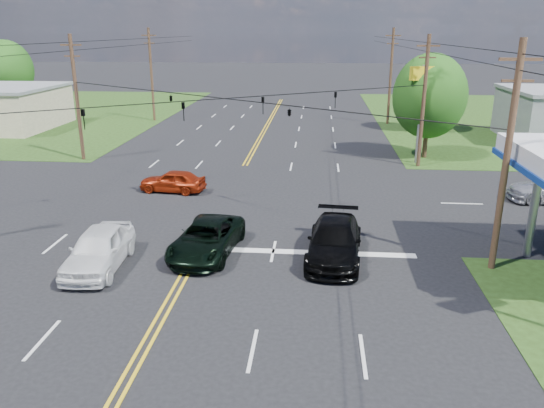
# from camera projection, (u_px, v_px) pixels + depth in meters

# --- Properties ---
(ground) EXTENTS (280.00, 280.00, 0.00)m
(ground) POSITION_uv_depth(u_px,v_px,m) (227.00, 198.00, 32.37)
(ground) COLOR black
(ground) RESTS_ON ground
(stop_bar) EXTENTS (10.00, 0.50, 0.02)m
(stop_bar) POSITION_uv_depth(u_px,v_px,m) (306.00, 253.00, 24.40)
(stop_bar) COLOR silver
(stop_bar) RESTS_ON ground
(pole_se) EXTENTS (1.60, 0.28, 9.50)m
(pole_se) POSITION_uv_depth(u_px,v_px,m) (507.00, 157.00, 21.26)
(pole_se) COLOR #412D1B
(pole_se) RESTS_ON ground
(pole_nw) EXTENTS (1.60, 0.28, 9.50)m
(pole_nw) POSITION_uv_depth(u_px,v_px,m) (77.00, 97.00, 40.41)
(pole_nw) COLOR #412D1B
(pole_nw) RESTS_ON ground
(pole_ne) EXTENTS (1.60, 0.28, 9.50)m
(pole_ne) POSITION_uv_depth(u_px,v_px,m) (424.00, 100.00, 38.30)
(pole_ne) COLOR #412D1B
(pole_ne) RESTS_ON ground
(pole_left_far) EXTENTS (1.60, 0.28, 10.00)m
(pole_left_far) POSITION_uv_depth(u_px,v_px,m) (151.00, 74.00, 58.31)
(pole_left_far) COLOR #412D1B
(pole_left_far) RESTS_ON ground
(pole_right_far) EXTENTS (1.60, 0.28, 10.00)m
(pole_right_far) POSITION_uv_depth(u_px,v_px,m) (391.00, 75.00, 56.20)
(pole_right_far) COLOR #412D1B
(pole_right_far) RESTS_ON ground
(span_wire_signals) EXTENTS (26.00, 18.00, 1.13)m
(span_wire_signals) POSITION_uv_depth(u_px,v_px,m) (224.00, 99.00, 30.50)
(span_wire_signals) COLOR black
(span_wire_signals) RESTS_ON ground
(power_lines) EXTENTS (26.04, 100.00, 0.64)m
(power_lines) POSITION_uv_depth(u_px,v_px,m) (217.00, 53.00, 27.79)
(power_lines) COLOR black
(power_lines) RESTS_ON ground
(tree_right_a) EXTENTS (5.70, 5.70, 8.18)m
(tree_right_a) POSITION_uv_depth(u_px,v_px,m) (430.00, 96.00, 41.07)
(tree_right_a) COLOR #412D1B
(tree_right_a) RESTS_ON ground
(tree_right_b) EXTENTS (4.94, 4.94, 7.09)m
(tree_right_b) POSITION_uv_depth(u_px,v_px,m) (431.00, 89.00, 52.43)
(tree_right_b) COLOR #412D1B
(tree_right_b) RESTS_ON ground
(tree_far_l) EXTENTS (6.08, 6.08, 8.72)m
(tree_far_l) POSITION_uv_depth(u_px,v_px,m) (7.00, 70.00, 63.63)
(tree_far_l) COLOR #412D1B
(tree_far_l) RESTS_ON ground
(pickup_dkgreen) EXTENTS (3.08, 5.63, 1.50)m
(pickup_dkgreen) POSITION_uv_depth(u_px,v_px,m) (207.00, 238.00, 24.06)
(pickup_dkgreen) COLOR black
(pickup_dkgreen) RESTS_ON ground
(suv_black) EXTENTS (2.78, 5.87, 1.65)m
(suv_black) POSITION_uv_depth(u_px,v_px,m) (335.00, 241.00, 23.56)
(suv_black) COLOR black
(suv_black) RESTS_ON ground
(pickup_white) EXTENTS (2.30, 5.19, 1.74)m
(pickup_white) POSITION_uv_depth(u_px,v_px,m) (99.00, 249.00, 22.60)
(pickup_white) COLOR white
(pickup_white) RESTS_ON ground
(sedan_red) EXTENTS (4.28, 2.12, 1.40)m
(sedan_red) POSITION_uv_depth(u_px,v_px,m) (173.00, 181.00, 33.40)
(sedan_red) COLOR maroon
(sedan_red) RESTS_ON ground
(polesign_ne) EXTENTS (2.02, 0.69, 7.34)m
(polesign_ne) POSITION_uv_depth(u_px,v_px,m) (422.00, 89.00, 39.02)
(polesign_ne) COLOR #A5A5AA
(polesign_ne) RESTS_ON ground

